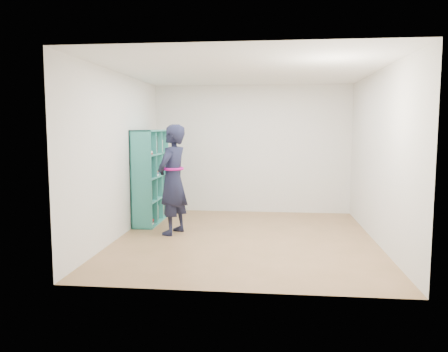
# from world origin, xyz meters

# --- Properties ---
(floor) EXTENTS (4.50, 4.50, 0.00)m
(floor) POSITION_xyz_m (0.00, 0.00, 0.00)
(floor) COLOR olive
(floor) RESTS_ON ground
(ceiling) EXTENTS (4.50, 4.50, 0.00)m
(ceiling) POSITION_xyz_m (0.00, 0.00, 2.60)
(ceiling) COLOR white
(ceiling) RESTS_ON wall_back
(wall_left) EXTENTS (0.02, 4.50, 2.60)m
(wall_left) POSITION_xyz_m (-2.00, 0.00, 1.30)
(wall_left) COLOR silver
(wall_left) RESTS_ON floor
(wall_right) EXTENTS (0.02, 4.50, 2.60)m
(wall_right) POSITION_xyz_m (2.00, 0.00, 1.30)
(wall_right) COLOR silver
(wall_right) RESTS_ON floor
(wall_back) EXTENTS (4.00, 0.02, 2.60)m
(wall_back) POSITION_xyz_m (0.00, 2.25, 1.30)
(wall_back) COLOR silver
(wall_back) RESTS_ON floor
(wall_front) EXTENTS (4.00, 0.02, 2.60)m
(wall_front) POSITION_xyz_m (0.00, -2.25, 1.30)
(wall_front) COLOR silver
(wall_front) RESTS_ON floor
(bookshelf) EXTENTS (0.37, 1.28, 1.70)m
(bookshelf) POSITION_xyz_m (-1.83, 1.06, 0.83)
(bookshelf) COLOR teal
(bookshelf) RESTS_ON floor
(person) EXTENTS (0.61, 0.76, 1.79)m
(person) POSITION_xyz_m (-1.20, 0.22, 0.90)
(person) COLOR black
(person) RESTS_ON floor
(smartphone) EXTENTS (0.02, 0.09, 0.13)m
(smartphone) POSITION_xyz_m (-1.32, 0.34, 1.02)
(smartphone) COLOR silver
(smartphone) RESTS_ON person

